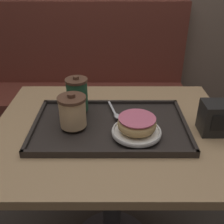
{
  "coord_description": "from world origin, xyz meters",
  "views": [
    {
      "loc": [
        -0.0,
        -0.79,
        1.21
      ],
      "look_at": [
        -0.01,
        -0.01,
        0.77
      ],
      "focal_mm": 42.0,
      "sensor_mm": 36.0,
      "label": 1
    }
  ],
  "objects_px": {
    "coffee_cup_front": "(75,111)",
    "spoon": "(117,114)",
    "napkin_dispenser": "(218,118)",
    "coffee_cup_rear": "(79,94)",
    "donut_chocolate_glazed": "(139,124)"
  },
  "relations": [
    {
      "from": "coffee_cup_rear",
      "to": "napkin_dispenser",
      "type": "bearing_deg",
      "value": -13.88
    },
    {
      "from": "donut_chocolate_glazed",
      "to": "coffee_cup_front",
      "type": "bearing_deg",
      "value": 166.99
    },
    {
      "from": "coffee_cup_front",
      "to": "spoon",
      "type": "xyz_separation_m",
      "value": [
        0.14,
        0.07,
        -0.05
      ]
    },
    {
      "from": "napkin_dispenser",
      "to": "coffee_cup_rear",
      "type": "bearing_deg",
      "value": 166.12
    },
    {
      "from": "coffee_cup_rear",
      "to": "donut_chocolate_glazed",
      "type": "height_order",
      "value": "coffee_cup_rear"
    },
    {
      "from": "coffee_cup_front",
      "to": "spoon",
      "type": "height_order",
      "value": "coffee_cup_front"
    },
    {
      "from": "donut_chocolate_glazed",
      "to": "spoon",
      "type": "height_order",
      "value": "donut_chocolate_glazed"
    },
    {
      "from": "coffee_cup_rear",
      "to": "donut_chocolate_glazed",
      "type": "relative_size",
      "value": 1.06
    },
    {
      "from": "coffee_cup_front",
      "to": "donut_chocolate_glazed",
      "type": "distance_m",
      "value": 0.22
    },
    {
      "from": "coffee_cup_rear",
      "to": "donut_chocolate_glazed",
      "type": "xyz_separation_m",
      "value": [
        0.21,
        -0.16,
        -0.03
      ]
    },
    {
      "from": "coffee_cup_front",
      "to": "donut_chocolate_glazed",
      "type": "height_order",
      "value": "coffee_cup_front"
    },
    {
      "from": "coffee_cup_front",
      "to": "donut_chocolate_glazed",
      "type": "xyz_separation_m",
      "value": [
        0.21,
        -0.05,
        -0.02
      ]
    },
    {
      "from": "spoon",
      "to": "coffee_cup_front",
      "type": "bearing_deg",
      "value": -78.4
    },
    {
      "from": "donut_chocolate_glazed",
      "to": "coffee_cup_rear",
      "type": "bearing_deg",
      "value": 142.25
    },
    {
      "from": "coffee_cup_rear",
      "to": "spoon",
      "type": "xyz_separation_m",
      "value": [
        0.14,
        -0.04,
        -0.06
      ]
    }
  ]
}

